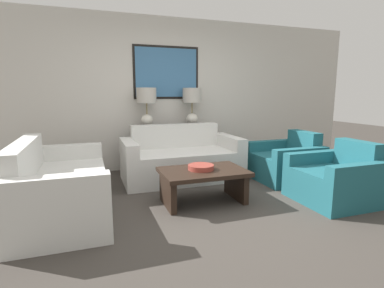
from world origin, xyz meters
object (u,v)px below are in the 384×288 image
decorative_bowl (201,167)px  couch_by_back_wall (181,160)px  coffee_table (203,179)px  armchair_near_back_wall (286,163)px  armchair_near_camera (336,180)px  couch_by_side (60,189)px  console_table (170,148)px  table_lamp_right (192,101)px  table_lamp_left (147,102)px

decorative_bowl → couch_by_back_wall: bearing=86.0°
coffee_table → armchair_near_back_wall: 1.67m
decorative_bowl → armchair_near_back_wall: armchair_near_back_wall is taller
coffee_table → armchair_near_camera: (1.59, -0.50, -0.03)m
couch_by_side → armchair_near_back_wall: couch_by_side is taller
console_table → couch_by_side: 2.30m
coffee_table → table_lamp_right: bearing=75.2°
table_lamp_right → armchair_near_camera: size_ratio=0.75×
couch_by_side → decorative_bowl: 1.63m
coffee_table → armchair_near_back_wall: size_ratio=1.17×
armchair_near_camera → armchair_near_back_wall: bearing=90.0°
couch_by_back_wall → armchair_near_back_wall: size_ratio=2.04×
table_lamp_right → armchair_near_camera: table_lamp_right is taller
table_lamp_left → armchair_near_back_wall: 2.48m
couch_by_back_wall → armchair_near_camera: size_ratio=2.04×
couch_by_back_wall → coffee_table: couch_by_back_wall is taller
console_table → coffee_table: console_table is taller
console_table → table_lamp_left: (-0.41, 0.00, 0.82)m
coffee_table → console_table: bearing=88.3°
console_table → couch_by_side: bearing=-137.5°
armchair_near_back_wall → couch_by_back_wall: bearing=159.0°
table_lamp_right → decorative_bowl: bearing=-105.7°
armchair_near_camera → coffee_table: bearing=162.4°
table_lamp_left → couch_by_back_wall: table_lamp_left is taller
coffee_table → armchair_near_camera: size_ratio=1.17×
couch_by_back_wall → table_lamp_right: bearing=57.8°
table_lamp_left → armchair_near_camera: (1.94, -2.24, -0.93)m
table_lamp_left → coffee_table: bearing=-78.5°
couch_by_side → decorative_bowl: couch_by_side is taller
decorative_bowl → couch_by_side: bearing=174.3°
table_lamp_right → armchair_near_camera: bearing=-63.2°
couch_by_back_wall → armchair_near_back_wall: couch_by_back_wall is taller
table_lamp_right → coffee_table: 2.01m
table_lamp_right → couch_by_back_wall: (-0.41, -0.64, -0.91)m
console_table → armchair_near_camera: size_ratio=1.43×
console_table → couch_by_back_wall: bearing=-90.0°
decorative_bowl → table_lamp_left: bearing=100.9°
table_lamp_left → couch_by_side: 2.21m
armchair_near_back_wall → armchair_near_camera: 1.01m
table_lamp_left → armchair_near_back_wall: bearing=-32.4°
table_lamp_right → couch_by_side: (-2.10, -1.56, -0.91)m
table_lamp_right → couch_by_side: size_ratio=0.37×
console_table → decorative_bowl: bearing=-92.5°
couch_by_back_wall → coffee_table: 1.09m
table_lamp_left → armchair_near_camera: table_lamp_left is taller
console_table → table_lamp_right: size_ratio=1.90×
console_table → armchair_near_back_wall: console_table is taller
armchair_near_camera → couch_by_side: bearing=168.0°
couch_by_side → armchair_near_back_wall: bearing=5.7°
console_table → armchair_near_back_wall: bearing=-38.8°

